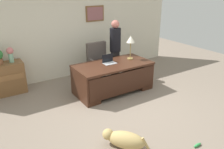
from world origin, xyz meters
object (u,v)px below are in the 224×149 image
at_px(person_standing, 115,49).
at_px(vase_with_flowers, 10,54).
at_px(dog_toy_bone, 197,145).
at_px(armchair, 99,64).
at_px(dog_lying, 124,139).
at_px(desk_lamp, 131,41).
at_px(desk, 114,76).
at_px(laptop, 109,61).

height_order(person_standing, vase_with_flowers, person_standing).
relative_size(vase_with_flowers, dog_toy_bone, 2.06).
xyz_separation_m(armchair, dog_lying, (-1.14, -2.87, -0.34)).
height_order(armchair, desk_lamp, desk_lamp).
height_order(desk, vase_with_flowers, vase_with_flowers).
relative_size(desk, dog_lying, 2.76).
height_order(person_standing, dog_toy_bone, person_standing).
xyz_separation_m(desk, laptop, (-0.07, 0.13, 0.40)).
bearing_deg(desk, desk_lamp, 10.59).
xyz_separation_m(laptop, dog_toy_bone, (0.09, -2.79, -0.79)).
height_order(desk_lamp, dog_toy_bone, desk_lamp).
height_order(desk, dog_lying, desk).
bearing_deg(dog_toy_bone, dog_lying, 147.90).
height_order(armchair, laptop, armchair).
distance_m(person_standing, vase_with_flowers, 2.81).
distance_m(desk, armchair, 0.90).
distance_m(desk_lamp, dog_toy_bone, 3.09).
distance_m(laptop, dog_toy_bone, 2.90).
xyz_separation_m(armchair, person_standing, (0.49, -0.10, 0.40)).
height_order(desk, dog_toy_bone, desk).
bearing_deg(desk, dog_toy_bone, -89.41).
xyz_separation_m(vase_with_flowers, dog_toy_bone, (2.21, -4.05, -1.01)).
bearing_deg(desk_lamp, dog_toy_bone, -101.79).
bearing_deg(desk, vase_with_flowers, 147.51).
bearing_deg(dog_lying, vase_with_flowers, 108.34).
distance_m(desk, desk_lamp, 1.05).
relative_size(person_standing, dog_lying, 2.41).
bearing_deg(person_standing, dog_lying, -120.54).
bearing_deg(dog_lying, dog_toy_bone, -32.10).
xyz_separation_m(desk, dog_toy_bone, (0.03, -2.66, -0.39)).
bearing_deg(person_standing, desk_lamp, -86.76).
relative_size(desk, vase_with_flowers, 5.17).
relative_size(person_standing, desk_lamp, 2.71).
xyz_separation_m(person_standing, desk_lamp, (0.04, -0.68, 0.37)).
bearing_deg(person_standing, vase_with_flowers, 167.79).
bearing_deg(dog_lying, person_standing, 59.46).
relative_size(desk_lamp, dog_toy_bone, 3.43).
height_order(desk, armchair, armchair).
bearing_deg(vase_with_flowers, desk_lamp, -24.59).
distance_m(person_standing, desk_lamp, 0.78).
relative_size(person_standing, dog_toy_bone, 9.28).
distance_m(armchair, dog_toy_bone, 3.58).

